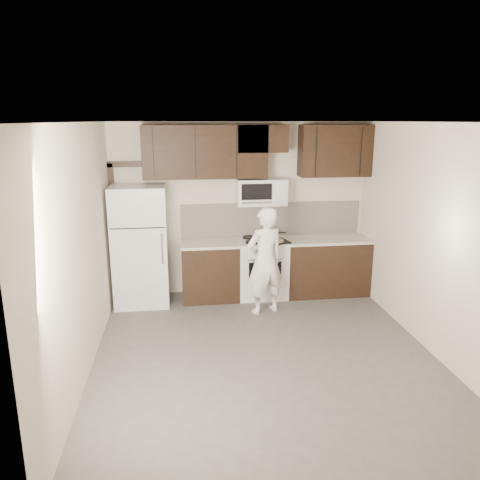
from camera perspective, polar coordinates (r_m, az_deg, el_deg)
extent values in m
plane|color=#4B4947|center=(5.76, 3.01, -13.80)|extent=(4.50, 4.50, 0.00)
plane|color=beige|center=(7.42, 0.03, 3.78)|extent=(4.00, 0.00, 4.00)
plane|color=white|center=(5.07, 3.42, 14.16)|extent=(4.50, 4.50, 0.00)
cube|color=black|center=(7.31, -3.67, -3.84)|extent=(0.87, 0.62, 0.87)
cube|color=black|center=(7.64, 10.36, -3.22)|extent=(1.32, 0.62, 0.87)
cube|color=beige|center=(7.18, -3.73, -0.39)|extent=(0.87, 0.64, 0.04)
cube|color=beige|center=(7.52, 10.52, 0.08)|extent=(1.32, 0.64, 0.04)
cube|color=silver|center=(7.39, 2.65, -3.52)|extent=(0.76, 0.62, 0.89)
cube|color=silver|center=(7.27, 2.69, -0.10)|extent=(0.76, 0.62, 0.02)
cube|color=black|center=(7.09, 3.08, -3.84)|extent=(0.50, 0.01, 0.30)
cylinder|color=silver|center=(7.00, 3.16, -2.38)|extent=(0.55, 0.02, 0.02)
cylinder|color=black|center=(7.09, 1.47, -0.25)|extent=(0.20, 0.20, 0.03)
cylinder|color=black|center=(7.15, 4.32, -0.16)|extent=(0.20, 0.20, 0.03)
cylinder|color=black|center=(7.38, 1.11, 0.33)|extent=(0.20, 0.20, 0.03)
cylinder|color=black|center=(7.44, 3.86, 0.42)|extent=(0.20, 0.20, 0.03)
cube|color=silver|center=(7.53, 3.82, 2.58)|extent=(2.90, 0.02, 0.54)
cube|color=black|center=(7.09, -4.28, 10.66)|extent=(1.85, 0.35, 0.78)
cube|color=black|center=(7.47, 11.50, 10.61)|extent=(1.10, 0.35, 0.78)
cube|color=black|center=(7.17, 2.65, 12.25)|extent=(0.76, 0.35, 0.40)
cube|color=silver|center=(7.23, 2.59, 5.90)|extent=(0.76, 0.38, 0.40)
cube|color=black|center=(7.02, 2.07, 5.89)|extent=(0.46, 0.01, 0.24)
cube|color=silver|center=(7.09, 4.95, 5.93)|extent=(0.18, 0.01, 0.24)
cylinder|color=silver|center=(7.02, 2.09, 4.57)|extent=(0.46, 0.02, 0.02)
cube|color=silver|center=(7.14, -12.03, -0.68)|extent=(0.80, 0.72, 1.80)
cube|color=black|center=(6.70, -12.41, 1.41)|extent=(0.77, 0.01, 0.02)
cylinder|color=silver|center=(6.73, -9.49, -1.04)|extent=(0.03, 0.03, 0.45)
cube|color=black|center=(7.46, -15.04, 0.97)|extent=(0.08, 0.08, 2.10)
cube|color=black|center=(7.27, -13.91, 8.95)|extent=(0.50, 0.08, 0.08)
cylinder|color=silver|center=(7.42, 3.86, 0.85)|extent=(0.19, 0.19, 0.14)
sphere|color=black|center=(7.40, 3.88, 1.50)|extent=(0.04, 0.04, 0.04)
cylinder|color=black|center=(7.39, 4.96, 0.93)|extent=(0.17, 0.09, 0.02)
cube|color=black|center=(7.13, 4.18, -0.23)|extent=(0.50, 0.43, 0.02)
cylinder|color=#C7B285|center=(7.12, 4.19, -0.06)|extent=(0.36, 0.36, 0.02)
imported|color=white|center=(6.66, 3.06, -2.55)|extent=(0.66, 0.55, 1.56)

